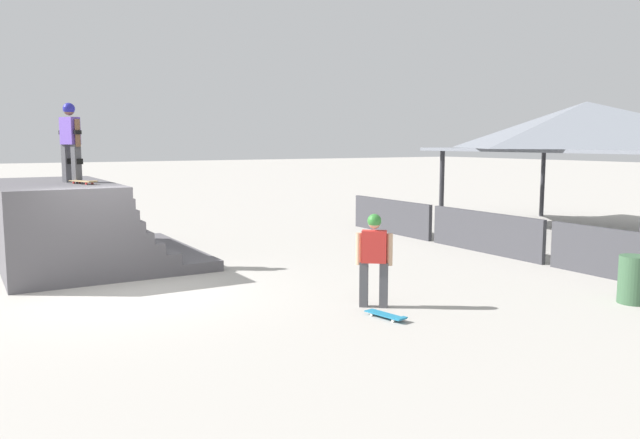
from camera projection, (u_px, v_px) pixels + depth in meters
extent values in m
plane|color=#ADA8A0|center=(123.00, 292.00, 11.84)|extent=(160.00, 160.00, 0.00)
cube|color=#565459|center=(100.00, 257.00, 14.75)|extent=(4.87, 4.29, 0.24)
cube|color=#565459|center=(79.00, 249.00, 14.48)|extent=(4.87, 3.35, 0.24)
cube|color=#565459|center=(71.00, 239.00, 14.37)|extent=(4.87, 3.01, 0.24)
cube|color=#565459|center=(65.00, 229.00, 14.28)|extent=(4.87, 2.78, 0.24)
cube|color=#565459|center=(60.00, 219.00, 14.21)|extent=(4.87, 2.61, 0.24)
cube|color=#565459|center=(57.00, 209.00, 14.15)|extent=(4.87, 2.49, 0.24)
cube|color=#565459|center=(55.00, 198.00, 14.10)|extent=(4.87, 2.41, 0.24)
cube|color=#565459|center=(53.00, 188.00, 14.06)|extent=(4.87, 2.37, 0.24)
cylinder|color=silver|center=(106.00, 182.00, 14.63)|extent=(4.78, 0.07, 0.07)
cube|color=#4C4C51|center=(76.00, 164.00, 13.81)|extent=(0.21, 0.21, 0.85)
cube|color=black|center=(78.00, 161.00, 13.83)|extent=(0.24, 0.21, 0.12)
cube|color=#4C4C51|center=(67.00, 163.00, 14.03)|extent=(0.21, 0.21, 0.85)
cube|color=black|center=(68.00, 161.00, 14.05)|extent=(0.24, 0.21, 0.12)
cube|color=#6B4CB7|center=(70.00, 131.00, 13.83)|extent=(0.51, 0.40, 0.60)
cylinder|color=brown|center=(78.00, 133.00, 13.67)|extent=(0.15, 0.15, 0.60)
cylinder|color=black|center=(78.00, 132.00, 13.67)|extent=(0.22, 0.22, 0.09)
cylinder|color=brown|center=(63.00, 133.00, 14.00)|extent=(0.15, 0.15, 0.60)
cylinder|color=black|center=(63.00, 133.00, 14.00)|extent=(0.22, 0.22, 0.09)
sphere|color=brown|center=(69.00, 110.00, 13.77)|extent=(0.23, 0.23, 0.23)
sphere|color=#232399|center=(69.00, 109.00, 13.77)|extent=(0.26, 0.26, 0.26)
cylinder|color=red|center=(92.00, 183.00, 13.38)|extent=(0.06, 0.05, 0.05)
cylinder|color=red|center=(86.00, 183.00, 13.27)|extent=(0.06, 0.05, 0.05)
cylinder|color=red|center=(80.00, 182.00, 13.69)|extent=(0.06, 0.05, 0.05)
cylinder|color=red|center=(74.00, 183.00, 13.59)|extent=(0.06, 0.05, 0.05)
cube|color=tan|center=(83.00, 181.00, 13.48)|extent=(0.84, 0.47, 0.02)
cube|color=tan|center=(92.00, 181.00, 13.24)|extent=(0.16, 0.22, 0.02)
cube|color=#4C4C51|center=(364.00, 284.00, 10.77)|extent=(0.21, 0.21, 0.78)
cube|color=#4C4C51|center=(384.00, 285.00, 10.73)|extent=(0.21, 0.21, 0.78)
cube|color=red|center=(374.00, 247.00, 10.67)|extent=(0.43, 0.46, 0.55)
cylinder|color=tan|center=(359.00, 249.00, 10.71)|extent=(0.15, 0.15, 0.55)
cylinder|color=tan|center=(390.00, 249.00, 10.64)|extent=(0.15, 0.15, 0.55)
sphere|color=tan|center=(374.00, 222.00, 10.62)|extent=(0.22, 0.22, 0.22)
sphere|color=#337F33|center=(374.00, 221.00, 10.61)|extent=(0.24, 0.24, 0.24)
cylinder|color=silver|center=(399.00, 319.00, 9.96)|extent=(0.06, 0.04, 0.05)
cylinder|color=silver|center=(393.00, 321.00, 9.87)|extent=(0.06, 0.04, 0.05)
cylinder|color=silver|center=(377.00, 313.00, 10.32)|extent=(0.06, 0.04, 0.05)
cylinder|color=silver|center=(372.00, 314.00, 10.22)|extent=(0.06, 0.04, 0.05)
cube|color=teal|center=(385.00, 315.00, 10.09)|extent=(0.78, 0.34, 0.02)
cube|color=teal|center=(401.00, 318.00, 9.83)|extent=(0.13, 0.21, 0.02)
cube|color=#3D3D42|center=(391.00, 216.00, 19.46)|extent=(3.76, 0.12, 1.05)
cube|color=#3D3D42|center=(485.00, 232.00, 16.03)|extent=(3.76, 0.12, 1.05)
cube|color=#3D3D42|center=(630.00, 257.00, 12.61)|extent=(3.76, 0.12, 1.05)
cylinder|color=#2D2D33|center=(442.00, 188.00, 21.23)|extent=(0.16, 0.16, 2.54)
cylinder|color=#2D2D33|center=(543.00, 183.00, 23.78)|extent=(0.16, 0.16, 2.54)
cube|color=slate|center=(584.00, 150.00, 19.24)|extent=(8.53, 5.94, 0.10)
pyramid|color=slate|center=(586.00, 125.00, 19.15)|extent=(8.36, 5.82, 1.42)
cylinder|color=#385B3D|center=(634.00, 280.00, 11.00)|extent=(0.52, 0.52, 0.85)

